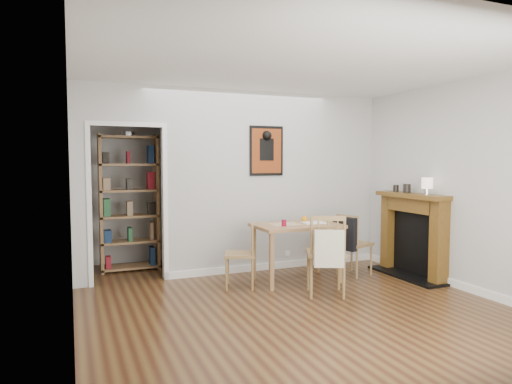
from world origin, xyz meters
name	(u,v)px	position (x,y,z in m)	size (l,w,h in m)	color
ground	(280,298)	(0.00, 0.00, 0.00)	(5.20, 5.20, 0.00)	brown
room_shell	(247,182)	(0.10, 1.34, 1.30)	(5.20, 5.20, 5.20)	#B8B8B6
dining_table	(297,231)	(0.53, 0.62, 0.67)	(1.13, 0.72, 0.77)	olive
chair_left	(240,255)	(-0.28, 0.62, 0.41)	(0.54, 0.54, 0.83)	#9B7348
chair_right	(354,243)	(1.41, 0.59, 0.45)	(0.60, 0.55, 0.87)	#9B7348
chair_front	(326,254)	(0.57, -0.07, 0.50)	(0.65, 0.68, 0.98)	#9B7348
bookshelf	(129,203)	(-1.45, 2.13, 0.98)	(0.84, 0.34, 1.99)	olive
fireplace	(413,232)	(2.16, 0.25, 0.62)	(0.45, 1.25, 1.16)	brown
red_glass	(284,223)	(0.29, 0.52, 0.81)	(0.06, 0.06, 0.08)	maroon
orange_fruit	(305,219)	(0.71, 0.75, 0.81)	(0.09, 0.09, 0.09)	orange
placemat	(285,224)	(0.38, 0.67, 0.77)	(0.40, 0.30, 0.00)	beige
notebook	(313,223)	(0.78, 0.62, 0.77)	(0.29, 0.21, 0.01)	white
mantel_lamp	(427,184)	(2.11, -0.05, 1.30)	(0.15, 0.15, 0.23)	silver
ceramic_jar_a	(407,188)	(2.13, 0.36, 1.22)	(0.10, 0.10, 0.12)	black
ceramic_jar_b	(396,188)	(2.12, 0.58, 1.21)	(0.08, 0.08, 0.10)	black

